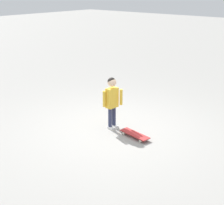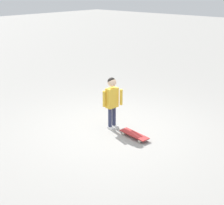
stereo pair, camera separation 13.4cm
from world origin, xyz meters
The scene contains 3 objects.
ground_plane centered at (0.00, 0.00, 0.00)m, with size 50.00×50.00×0.00m, color gray.
child_person centered at (0.13, -0.03, 0.66)m, with size 0.24×0.36×1.06m.
skateboard centered at (-0.48, 0.02, 0.06)m, with size 0.66×0.28×0.07m.
Camera 1 is at (-3.84, 4.61, 2.74)m, focal length 52.51 mm.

